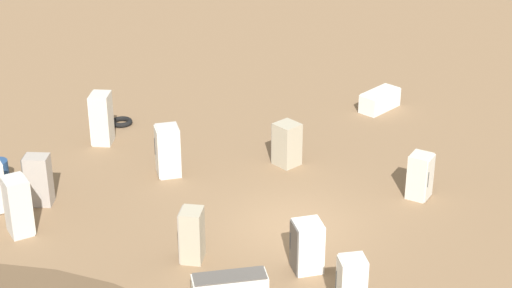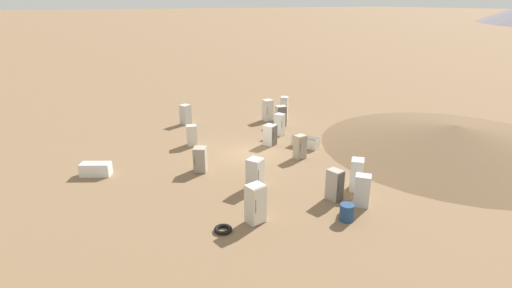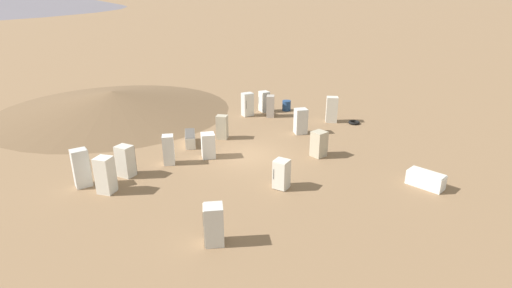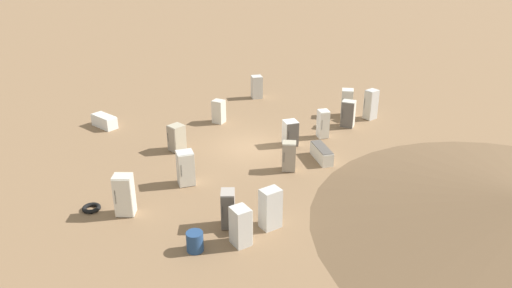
% 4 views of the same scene
% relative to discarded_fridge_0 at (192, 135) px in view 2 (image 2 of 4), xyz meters
% --- Properties ---
extents(ground_plane, '(1000.00, 1000.00, 0.00)m').
position_rel_discarded_fridge_0_xyz_m(ground_plane, '(2.77, -3.32, -0.73)').
color(ground_plane, '#846647').
extents(dirt_mound, '(18.16, 18.16, 1.57)m').
position_rel_discarded_fridge_0_xyz_m(dirt_mound, '(15.83, -8.97, 0.06)').
color(dirt_mound, brown).
rests_on(dirt_mound, ground_plane).
extents(discarded_fridge_0, '(0.81, 0.80, 1.45)m').
position_rel_discarded_fridge_0_xyz_m(discarded_fridge_0, '(0.00, 0.00, 0.00)').
color(discarded_fridge_0, beige).
rests_on(discarded_fridge_0, ground_plane).
extents(discarded_fridge_1, '(0.71, 0.87, 1.61)m').
position_rel_discarded_fridge_0_xyz_m(discarded_fridge_1, '(3.58, -11.15, 0.08)').
color(discarded_fridge_1, '#A89E93').
rests_on(discarded_fridge_1, ground_plane).
extents(discarded_fridge_2, '(1.01, 1.03, 1.48)m').
position_rel_discarded_fridge_0_xyz_m(discarded_fridge_2, '(-1.10, -4.53, 0.01)').
color(discarded_fridge_2, '#B2A88E').
rests_on(discarded_fridge_2, ground_plane).
extents(discarded_fridge_3, '(0.75, 0.69, 1.54)m').
position_rel_discarded_fridge_0_xyz_m(discarded_fridge_3, '(5.27, -5.60, 0.04)').
color(discarded_fridge_3, '#B2A88E').
rests_on(discarded_fridge_3, ground_plane).
extents(discarded_fridge_4, '(1.40, 1.98, 0.74)m').
position_rel_discarded_fridge_0_xyz_m(discarded_fridge_4, '(6.78, -4.04, -0.36)').
color(discarded_fridge_4, silver).
rests_on(discarded_fridge_4, ground_plane).
extents(discarded_fridge_5, '(0.93, 0.96, 1.90)m').
position_rel_discarded_fridge_0_xyz_m(discarded_fridge_5, '(9.26, 2.64, 0.22)').
color(discarded_fridge_5, silver).
rests_on(discarded_fridge_5, ground_plane).
extents(discarded_fridge_6, '(1.03, 1.02, 1.69)m').
position_rel_discarded_fridge_0_xyz_m(discarded_fridge_6, '(0.67, -8.07, 0.12)').
color(discarded_fridge_6, silver).
rests_on(discarded_fridge_6, ground_plane).
extents(discarded_fridge_7, '(0.74, 0.76, 1.77)m').
position_rel_discarded_fridge_0_xyz_m(discarded_fridge_7, '(7.76, 2.84, 0.16)').
color(discarded_fridge_7, silver).
rests_on(discarded_fridge_7, ground_plane).
extents(discarded_fridge_8, '(1.01, 1.03, 1.43)m').
position_rel_discarded_fridge_0_xyz_m(discarded_fridge_8, '(4.88, -2.48, -0.01)').
color(discarded_fridge_8, white).
rests_on(discarded_fridge_8, ground_plane).
extents(discarded_fridge_9, '(1.01, 1.01, 1.75)m').
position_rel_discarded_fridge_0_xyz_m(discarded_fridge_9, '(5.29, -10.85, 0.15)').
color(discarded_fridge_9, silver).
rests_on(discarded_fridge_9, ground_plane).
extents(discarded_fridge_10, '(0.90, 0.82, 1.85)m').
position_rel_discarded_fridge_0_xyz_m(discarded_fridge_10, '(-0.98, -11.18, 0.20)').
color(discarded_fridge_10, beige).
rests_on(discarded_fridge_10, ground_plane).
extents(discarded_fridge_11, '(1.86, 1.46, 0.75)m').
position_rel_discarded_fridge_0_xyz_m(discarded_fridge_11, '(-6.66, -2.21, -0.35)').
color(discarded_fridge_11, white).
rests_on(discarded_fridge_11, ground_plane).
extents(discarded_fridge_12, '(0.96, 0.93, 1.60)m').
position_rel_discarded_fridge_0_xyz_m(discarded_fridge_12, '(1.33, 5.15, 0.07)').
color(discarded_fridge_12, silver).
rests_on(discarded_fridge_12, ground_plane).
extents(discarded_fridge_13, '(0.87, 0.80, 1.64)m').
position_rel_discarded_fridge_0_xyz_m(discarded_fridge_13, '(7.92, 1.02, 0.09)').
color(discarded_fridge_13, beige).
rests_on(discarded_fridge_13, ground_plane).
extents(discarded_fridge_14, '(0.98, 0.98, 1.61)m').
position_rel_discarded_fridge_0_xyz_m(discarded_fridge_14, '(4.40, -12.26, 0.08)').
color(discarded_fridge_14, silver).
rests_on(discarded_fridge_14, ground_plane).
extents(discarded_fridge_15, '(0.80, 0.84, 1.65)m').
position_rel_discarded_fridge_0_xyz_m(discarded_fridge_15, '(6.57, -0.99, 0.10)').
color(discarded_fridge_15, white).
rests_on(discarded_fridge_15, ground_plane).
extents(scrap_tire, '(0.81, 0.81, 0.18)m').
position_rel_discarded_fridge_0_xyz_m(scrap_tire, '(-2.62, -11.20, -0.64)').
color(scrap_tire, black).
rests_on(scrap_tire, ground_plane).
extents(rusty_barrel, '(0.66, 0.66, 0.81)m').
position_rel_discarded_fridge_0_xyz_m(rusty_barrel, '(2.78, -13.06, -0.32)').
color(rusty_barrel, navy).
rests_on(rusty_barrel, ground_plane).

